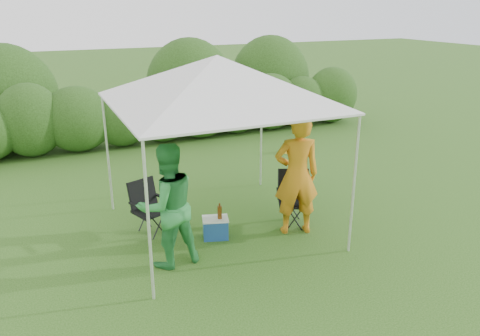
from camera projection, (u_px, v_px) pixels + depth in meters
name	position (u px, v px, depth m)	size (l,w,h in m)	color
ground	(232.00, 241.00, 7.38)	(70.00, 70.00, 0.00)	#38651F
hedge	(143.00, 113.00, 12.29)	(13.47, 1.53, 1.80)	#2B531A
canopy	(218.00, 80.00, 6.99)	(3.10, 3.10, 2.83)	silver
chair_right	(294.00, 194.00, 7.85)	(0.69, 0.68, 0.92)	black
chair_left	(147.00, 204.00, 7.54)	(0.65, 0.63, 0.87)	black
man	(297.00, 175.00, 7.38)	(0.72, 0.47, 1.97)	orange
woman	(168.00, 206.00, 6.47)	(0.87, 0.68, 1.80)	green
cooler	(215.00, 228.00, 7.44)	(0.47, 0.40, 0.34)	#1E498C
bottle	(220.00, 211.00, 7.33)	(0.07, 0.07, 0.26)	#592D0C
lawn_toy	(293.00, 146.00, 11.75)	(0.64, 0.54, 0.32)	yellow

